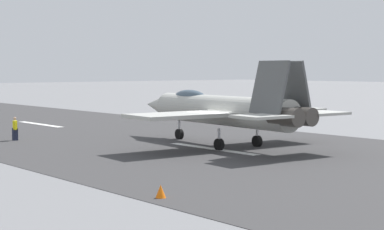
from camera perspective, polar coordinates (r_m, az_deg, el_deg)
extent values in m
plane|color=slate|center=(41.17, 1.92, -3.08)|extent=(400.00, 400.00, 0.00)
cube|color=#393839|center=(41.17, 1.92, -3.06)|extent=(240.00, 26.00, 0.02)
cube|color=white|center=(41.21, 1.87, -3.04)|extent=(8.00, 0.70, 0.00)
cube|color=white|center=(61.21, -13.43, -0.81)|extent=(8.00, 0.70, 0.00)
cylinder|color=#B1B1AA|center=(42.72, 2.66, 0.41)|extent=(13.21, 3.06, 1.99)
cone|color=#B1B1AA|center=(49.30, -3.12, 0.90)|extent=(3.15, 1.94, 1.69)
ellipsoid|color=#3F5160|center=(45.64, -0.20, 1.59)|extent=(3.68, 1.39, 1.10)
cylinder|color=#47423D|center=(37.30, 8.36, -0.17)|extent=(2.28, 1.28, 1.10)
cylinder|color=#47423D|center=(38.07, 9.55, -0.09)|extent=(2.28, 1.28, 1.10)
cube|color=#B1B1AA|center=(39.49, -1.18, -0.03)|extent=(3.91, 6.54, 0.24)
cube|color=#B1B1AA|center=(44.66, 7.63, 0.41)|extent=(3.91, 6.54, 0.24)
cube|color=#B1B1AA|center=(36.04, 6.23, -0.13)|extent=(2.62, 2.99, 0.16)
cube|color=#B1B1AA|center=(39.39, 11.46, 0.17)|extent=(2.62, 2.99, 0.16)
cube|color=#4F5254|center=(37.71, 6.94, 2.48)|extent=(2.67, 1.16, 3.14)
cube|color=#4F5254|center=(38.94, 8.90, 2.51)|extent=(2.67, 1.16, 3.14)
cylinder|color=silver|center=(46.91, -1.14, -1.33)|extent=(0.18, 0.18, 1.40)
cylinder|color=black|center=(46.94, -1.14, -1.72)|extent=(0.78, 0.36, 0.76)
cylinder|color=silver|center=(40.48, 2.44, -2.20)|extent=(0.18, 0.18, 1.40)
cylinder|color=black|center=(40.51, 2.44, -2.65)|extent=(0.78, 0.36, 0.76)
cylinder|color=silver|center=(42.51, 5.85, -1.92)|extent=(0.18, 0.18, 1.40)
cylinder|color=black|center=(42.54, 5.84, -2.35)|extent=(0.78, 0.36, 0.76)
cube|color=#1E2338|center=(47.74, -15.55, -1.68)|extent=(0.24, 0.36, 0.92)
cube|color=yellow|center=(47.68, -15.57, -0.87)|extent=(0.51, 0.40, 0.62)
sphere|color=tan|center=(47.64, -15.58, -0.30)|extent=(0.22, 0.22, 0.22)
cylinder|color=yellow|center=(47.98, -15.61, -0.88)|extent=(0.10, 0.10, 0.59)
cylinder|color=yellow|center=(47.38, -15.53, -0.94)|extent=(0.10, 0.10, 0.59)
cone|color=orange|center=(25.63, -2.82, -6.85)|extent=(0.44, 0.44, 0.55)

